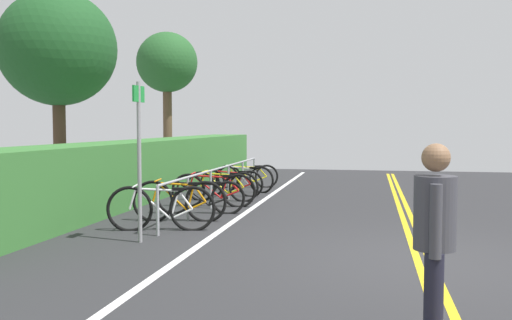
# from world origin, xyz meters

# --- Properties ---
(ground_plane) EXTENTS (29.63, 11.23, 0.05)m
(ground_plane) POSITION_xyz_m (0.00, 0.00, -0.03)
(ground_plane) COLOR #2B2B2D
(centre_line_yellow_inner) EXTENTS (26.67, 0.10, 0.00)m
(centre_line_yellow_inner) POSITION_xyz_m (0.00, -0.08, 0.00)
(centre_line_yellow_inner) COLOR gold
(centre_line_yellow_inner) RESTS_ON ground_plane
(centre_line_yellow_outer) EXTENTS (26.67, 0.10, 0.00)m
(centre_line_yellow_outer) POSITION_xyz_m (0.00, 0.08, 0.00)
(centre_line_yellow_outer) COLOR gold
(centre_line_yellow_outer) RESTS_ON ground_plane
(bike_lane_stripe_white) EXTENTS (26.67, 0.12, 0.00)m
(bike_lane_stripe_white) POSITION_xyz_m (0.00, 3.13, 0.00)
(bike_lane_stripe_white) COLOR white
(bike_lane_stripe_white) RESTS_ON ground_plane
(bike_rack) EXTENTS (7.64, 0.05, 0.82)m
(bike_rack) POSITION_xyz_m (4.65, 3.98, 0.62)
(bike_rack) COLOR #9EA0A5
(bike_rack) RESTS_ON ground_plane
(bicycle_0) EXTENTS (0.54, 1.79, 0.79)m
(bicycle_0) POSITION_xyz_m (1.30, 4.09, 0.37)
(bicycle_0) COLOR black
(bicycle_0) RESTS_ON ground_plane
(bicycle_1) EXTENTS (0.46, 1.74, 0.79)m
(bicycle_1) POSITION_xyz_m (2.25, 4.11, 0.37)
(bicycle_1) COLOR black
(bicycle_1) RESTS_ON ground_plane
(bicycle_2) EXTENTS (0.47, 1.75, 0.71)m
(bicycle_2) POSITION_xyz_m (3.17, 3.97, 0.33)
(bicycle_2) COLOR black
(bicycle_2) RESTS_ON ground_plane
(bicycle_3) EXTENTS (0.46, 1.82, 0.76)m
(bicycle_3) POSITION_xyz_m (4.15, 3.99, 0.36)
(bicycle_3) COLOR black
(bicycle_3) RESTS_ON ground_plane
(bicycle_4) EXTENTS (0.46, 1.73, 0.73)m
(bicycle_4) POSITION_xyz_m (5.08, 4.05, 0.34)
(bicycle_4) COLOR black
(bicycle_4) RESTS_ON ground_plane
(bicycle_5) EXTENTS (0.46, 1.66, 0.69)m
(bicycle_5) POSITION_xyz_m (6.05, 4.07, 0.32)
(bicycle_5) COLOR black
(bicycle_5) RESTS_ON ground_plane
(bicycle_6) EXTENTS (0.60, 1.69, 0.74)m
(bicycle_6) POSITION_xyz_m (6.95, 3.95, 0.34)
(bicycle_6) COLOR black
(bicycle_6) RESTS_ON ground_plane
(bicycle_7) EXTENTS (0.66, 1.65, 0.69)m
(bicycle_7) POSITION_xyz_m (7.90, 4.05, 0.32)
(bicycle_7) COLOR black
(bicycle_7) RESTS_ON ground_plane
(pedestrian) EXTENTS (0.49, 0.32, 1.62)m
(pedestrian) POSITION_xyz_m (-3.08, 0.20, 0.93)
(pedestrian) COLOR #1E1E2D
(pedestrian) RESTS_ON ground_plane
(sign_post_near) EXTENTS (0.36, 0.06, 2.39)m
(sign_post_near) POSITION_xyz_m (0.34, 4.06, 1.43)
(sign_post_near) COLOR gray
(sign_post_near) RESTS_ON ground_plane
(hedge_backdrop) EXTENTS (16.59, 1.35, 1.38)m
(hedge_backdrop) POSITION_xyz_m (6.15, 6.20, 0.69)
(hedge_backdrop) COLOR #387533
(hedge_backdrop) RESTS_ON ground_plane
(tree_mid) EXTENTS (2.81, 2.81, 4.98)m
(tree_mid) POSITION_xyz_m (5.05, 8.13, 3.58)
(tree_mid) COLOR #473323
(tree_mid) RESTS_ON ground_plane
(tree_far_right) EXTENTS (2.22, 2.22, 5.14)m
(tree_far_right) POSITION_xyz_m (12.32, 8.04, 3.97)
(tree_far_right) COLOR brown
(tree_far_right) RESTS_ON ground_plane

